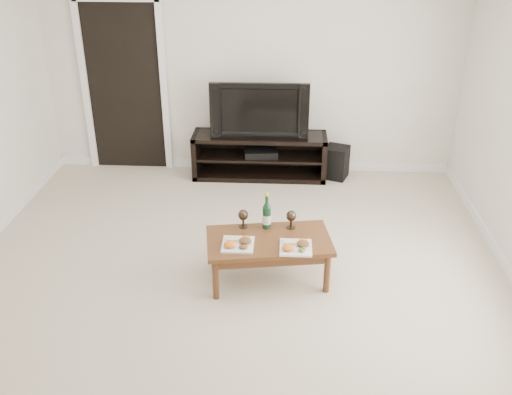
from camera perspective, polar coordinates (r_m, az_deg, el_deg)
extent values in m
plane|color=beige|center=(5.01, -2.49, -9.66)|extent=(5.50, 5.50, 0.00)
cube|color=silver|center=(7.00, -0.50, 12.87)|extent=(5.00, 0.04, 2.60)
cube|color=black|center=(7.30, -12.96, 10.55)|extent=(0.90, 0.02, 2.05)
cube|color=black|center=(7.05, 0.36, 4.20)|extent=(1.63, 0.45, 0.55)
imported|color=black|center=(6.84, 0.37, 8.93)|extent=(1.17, 0.17, 0.67)
cube|color=black|center=(7.02, 0.49, 4.54)|extent=(0.43, 0.34, 0.08)
cube|color=black|center=(7.12, 8.03, 3.52)|extent=(0.35, 0.35, 0.40)
cube|color=#573018|center=(5.08, 1.26, -6.20)|extent=(1.15, 0.75, 0.42)
cube|color=white|center=(4.86, -1.82, -4.48)|extent=(0.27, 0.27, 0.07)
cube|color=white|center=(4.82, 4.00, -4.77)|extent=(0.27, 0.27, 0.07)
cylinder|color=#0E341B|center=(5.06, 1.09, -1.29)|extent=(0.07, 0.07, 0.35)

